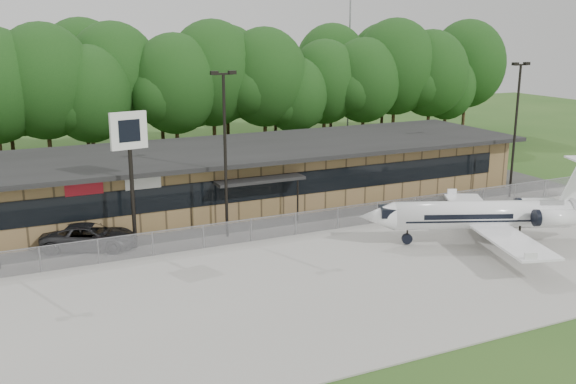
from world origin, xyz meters
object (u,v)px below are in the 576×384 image
business_jet (490,216)px  suv (90,237)px  terminal (256,172)px  pole_sign (130,145)px

business_jet → suv: (-21.82, 9.30, -1.05)m
terminal → business_jet: size_ratio=2.78×
business_jet → terminal: bearing=142.0°
suv → pole_sign: (2.41, -1.10, 5.44)m
business_jet → pole_sign: size_ratio=1.82×
terminal → suv: terminal is taller
terminal → pole_sign: bearing=-146.0°
terminal → business_jet: 17.69m
terminal → pole_sign: 13.41m
business_jet → suv: size_ratio=2.70×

